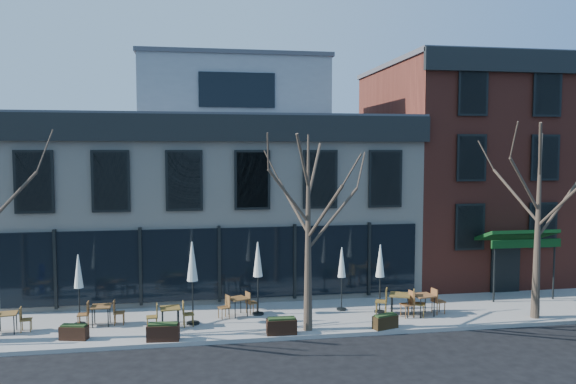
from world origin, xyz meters
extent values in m
plane|color=black|center=(0.00, 0.00, 0.00)|extent=(120.00, 120.00, 0.00)
cube|color=gray|center=(3.25, -2.15, 0.07)|extent=(33.50, 4.70, 0.15)
cube|color=beige|center=(0.00, 5.00, 4.00)|extent=(18.00, 10.00, 8.00)
cube|color=#47474C|center=(0.00, 5.00, 8.05)|extent=(18.30, 10.30, 0.30)
cube|color=black|center=(0.00, -0.12, 7.55)|extent=(18.30, 0.25, 1.10)
cube|color=black|center=(-9.12, 5.00, 7.55)|extent=(0.25, 10.30, 1.10)
cube|color=black|center=(0.00, -0.06, 1.90)|extent=(17.20, 0.12, 3.00)
cube|color=black|center=(-9.06, 4.00, 1.90)|extent=(0.12, 7.50, 3.00)
cube|color=gray|center=(1.00, 6.00, 9.60)|extent=(9.00, 6.50, 3.00)
cube|color=maroon|center=(13.00, 5.00, 5.50)|extent=(8.00, 10.00, 11.00)
cube|color=#47474C|center=(13.00, 5.00, 11.05)|extent=(8.20, 10.20, 0.25)
cube|color=black|center=(13.00, -0.12, 10.60)|extent=(8.20, 0.25, 1.00)
cube|color=#0C3512|center=(13.00, -0.85, 2.90)|extent=(3.20, 1.66, 0.67)
cube|color=black|center=(13.00, -0.05, 1.25)|extent=(1.40, 0.10, 2.50)
cylinder|color=#382B21|center=(-7.43, -3.01, 4.68)|extent=(2.23, 0.50, 2.48)
cone|color=#382B21|center=(3.00, -3.90, 3.67)|extent=(0.34, 0.34, 7.04)
cylinder|color=#382B21|center=(3.95, -3.73, 4.18)|extent=(2.00, 0.46, 2.21)
cylinder|color=#382B21|center=(2.60, -3.04, 4.59)|extent=(0.93, 1.84, 1.91)
cylinder|color=#382B21|center=(2.25, -4.17, 5.04)|extent=(1.61, 0.68, 1.97)
cylinder|color=#382B21|center=(3.40, -4.76, 4.51)|extent=(0.93, 1.83, 2.03)
cone|color=#382B21|center=(12.00, -3.90, 3.89)|extent=(0.34, 0.34, 7.48)
cylinder|color=#382B21|center=(13.01, -3.72, 4.43)|extent=(2.12, 0.48, 2.35)
cylinder|color=#382B21|center=(11.57, -2.99, 4.86)|extent=(0.98, 1.94, 2.03)
cylinder|color=#382B21|center=(11.20, -4.19, 5.35)|extent=(1.71, 0.71, 2.09)
cylinder|color=#382B21|center=(12.42, -4.81, 4.78)|extent=(0.98, 1.94, 2.16)
cube|color=brown|center=(-7.62, -2.49, 0.85)|extent=(0.75, 0.75, 0.04)
cylinder|color=black|center=(-7.32, -2.72, 0.49)|extent=(0.04, 0.04, 0.69)
cylinder|color=black|center=(-7.92, -2.26, 0.49)|extent=(0.04, 0.04, 0.69)
cylinder|color=black|center=(-7.39, -2.18, 0.49)|extent=(0.04, 0.04, 0.69)
cube|color=brown|center=(-4.46, -2.13, 0.87)|extent=(0.71, 0.71, 0.04)
cylinder|color=black|center=(-4.73, -2.42, 0.50)|extent=(0.04, 0.04, 0.71)
cylinder|color=black|center=(-4.17, -2.40, 0.50)|extent=(0.04, 0.04, 0.71)
cylinder|color=black|center=(-4.74, -1.86, 0.50)|extent=(0.04, 0.04, 0.71)
cylinder|color=black|center=(-4.19, -1.85, 0.50)|extent=(0.04, 0.04, 0.71)
cube|color=brown|center=(-1.92, -2.82, 0.88)|extent=(0.77, 0.77, 0.04)
cylinder|color=black|center=(-2.17, -3.13, 0.51)|extent=(0.04, 0.04, 0.72)
cylinder|color=black|center=(-1.61, -3.07, 0.51)|extent=(0.04, 0.04, 0.72)
cylinder|color=black|center=(-2.23, -2.57, 0.51)|extent=(0.04, 0.04, 0.72)
cylinder|color=black|center=(-1.67, -2.52, 0.51)|extent=(0.04, 0.04, 0.72)
cube|color=brown|center=(0.64, -1.76, 0.85)|extent=(0.88, 0.88, 0.04)
cylinder|color=black|center=(0.50, -2.12, 0.49)|extent=(0.04, 0.04, 0.69)
cylinder|color=black|center=(0.99, -1.90, 0.49)|extent=(0.04, 0.04, 0.69)
cylinder|color=black|center=(0.29, -1.63, 0.49)|extent=(0.04, 0.04, 0.69)
cylinder|color=black|center=(0.77, -1.41, 0.49)|extent=(0.04, 0.04, 0.69)
cube|color=brown|center=(6.93, -2.75, 0.97)|extent=(1.04, 1.04, 0.04)
cylinder|color=black|center=(6.51, -2.91, 0.55)|extent=(0.04, 0.04, 0.81)
cylinder|color=black|center=(7.09, -3.16, 0.55)|extent=(0.04, 0.04, 0.81)
cylinder|color=black|center=(6.77, -2.34, 0.55)|extent=(0.04, 0.04, 0.81)
cylinder|color=black|center=(7.34, -2.59, 0.55)|extent=(0.04, 0.04, 0.81)
cube|color=brown|center=(7.82, -2.90, 0.95)|extent=(0.89, 0.89, 0.04)
cylinder|color=black|center=(7.58, -3.26, 0.54)|extent=(0.04, 0.04, 0.79)
cylinder|color=black|center=(8.18, -3.15, 0.54)|extent=(0.04, 0.04, 0.79)
cylinder|color=black|center=(7.47, -2.65, 0.54)|extent=(0.04, 0.04, 0.79)
cylinder|color=black|center=(8.07, -2.54, 0.54)|extent=(0.04, 0.04, 0.79)
cylinder|color=black|center=(-5.27, -1.90, 0.18)|extent=(0.42, 0.42, 0.06)
cylinder|color=black|center=(-5.27, -1.90, 1.21)|extent=(0.05, 0.05, 2.12)
cone|color=silver|center=(-5.27, -1.90, 2.17)|extent=(0.35, 0.35, 1.25)
cylinder|color=black|center=(-1.10, -2.51, 0.18)|extent=(0.50, 0.50, 0.07)
cylinder|color=black|center=(-1.10, -2.51, 1.39)|extent=(0.06, 0.06, 2.48)
cone|color=beige|center=(-1.10, -2.51, 2.52)|extent=(0.41, 0.41, 1.47)
cylinder|color=black|center=(1.43, -1.72, 0.18)|extent=(0.46, 0.46, 0.06)
cylinder|color=black|center=(1.43, -1.72, 1.31)|extent=(0.05, 0.05, 2.32)
cone|color=silver|center=(1.43, -1.72, 2.37)|extent=(0.38, 0.38, 1.37)
cylinder|color=black|center=(4.86, -1.63, 0.18)|extent=(0.41, 0.41, 0.06)
cylinder|color=black|center=(4.86, -1.63, 1.18)|extent=(0.05, 0.05, 2.06)
cone|color=silver|center=(4.86, -1.63, 2.11)|extent=(0.34, 0.34, 1.22)
cylinder|color=black|center=(6.27, -2.24, 0.18)|extent=(0.44, 0.44, 0.06)
cylinder|color=black|center=(6.27, -2.24, 1.25)|extent=(0.05, 0.05, 2.20)
cone|color=silver|center=(6.27, -2.24, 2.25)|extent=(0.36, 0.36, 1.30)
cube|color=black|center=(-5.13, -3.59, 0.38)|extent=(0.99, 0.57, 0.47)
cube|color=#1E3314|center=(-5.13, -3.59, 0.63)|extent=(0.88, 0.48, 0.07)
cube|color=#321A10|center=(-2.10, -4.20, 0.42)|extent=(1.12, 0.51, 0.54)
cube|color=#1E3314|center=(-2.10, -4.20, 0.72)|extent=(1.00, 0.42, 0.09)
cube|color=black|center=(1.99, -4.20, 0.42)|extent=(1.07, 0.44, 0.53)
cube|color=#1E3314|center=(1.99, -4.20, 0.70)|extent=(0.96, 0.35, 0.08)
cube|color=black|center=(5.82, -4.20, 0.38)|extent=(1.00, 0.64, 0.46)
cube|color=#1E3314|center=(5.82, -4.20, 0.63)|extent=(0.89, 0.54, 0.07)
camera|label=1|loc=(-0.99, -23.37, 6.64)|focal=35.00mm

